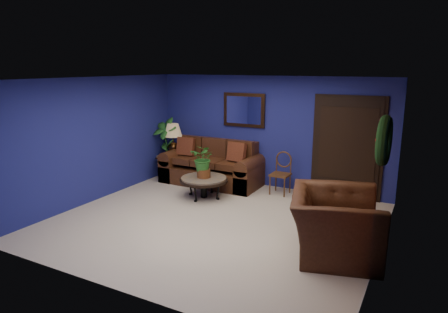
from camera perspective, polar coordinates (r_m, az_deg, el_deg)
The scene contains 18 objects.
floor at distance 7.20m, azimuth -1.37°, elevation -9.29°, with size 5.50×5.50×0.00m, color beige.
wall_back at distance 9.05m, azimuth 6.38°, elevation 3.48°, with size 5.50×0.04×2.50m, color navy.
wall_left at distance 8.50m, azimuth -17.81°, elevation 2.32°, with size 0.04×5.00×2.50m, color navy.
wall_right_brick at distance 6.01m, azimuth 22.07°, elevation -2.23°, with size 0.04×5.00×2.50m, color brown.
ceiling at distance 6.67m, azimuth -1.49°, elevation 11.01°, with size 5.50×5.00×0.02m, color silver.
crown_molding at distance 5.84m, azimuth 22.76°, elevation 9.06°, with size 0.03×5.00×0.14m, color white.
wall_mirror at distance 9.19m, azimuth 2.86°, elevation 6.64°, with size 1.02×0.06×0.77m, color #472912.
closet_door at distance 8.58m, azimuth 17.18°, elevation 1.10°, with size 1.44×0.06×2.18m, color black.
wreath at distance 5.97m, azimuth 21.91°, elevation 2.12°, with size 0.72×0.72×0.16m, color black.
sofa at distance 9.39m, azimuth -1.62°, elevation -1.76°, with size 2.32×1.00×1.04m.
coffee_table at distance 8.37m, azimuth -2.90°, elevation -3.38°, with size 1.01×1.01×0.43m.
end_table at distance 9.90m, azimuth -7.18°, elevation -0.49°, with size 0.63×0.63×0.58m.
table_lamp at distance 9.78m, azimuth -7.28°, elevation 3.01°, with size 0.44×0.44×0.74m.
side_chair at distance 8.69m, azimuth 8.23°, elevation -1.94°, with size 0.40×0.40×0.91m.
armchair at distance 6.12m, azimuth 15.54°, elevation -9.25°, with size 1.43×1.25×0.93m, color #492615.
coffee_plant at distance 8.26m, azimuth -2.94°, elevation -0.45°, with size 0.52×0.46×0.70m.
floor_plant at distance 6.86m, azimuth 18.74°, elevation -7.07°, with size 0.45×0.39×0.87m.
tall_plant at distance 9.83m, azimuth -8.29°, elevation 1.54°, with size 0.73×0.56×1.49m.
Camera 1 is at (3.28, -5.81, 2.72)m, focal length 32.00 mm.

